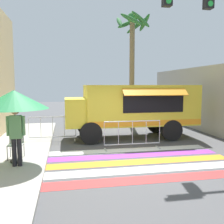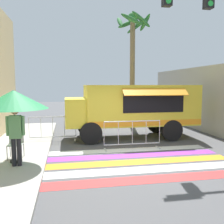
% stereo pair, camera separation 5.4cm
% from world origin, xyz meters
% --- Properties ---
extents(ground_plane, '(60.00, 60.00, 0.00)m').
position_xyz_m(ground_plane, '(0.00, 0.00, 0.00)').
color(ground_plane, '#4C4C4F').
extents(concrete_wall_right, '(0.20, 16.00, 3.51)m').
position_xyz_m(concrete_wall_right, '(5.07, 3.00, 1.75)').
color(concrete_wall_right, '#A39E93').
rests_on(concrete_wall_right, ground_plane).
extents(crosswalk_painted, '(6.40, 3.60, 0.01)m').
position_xyz_m(crosswalk_painted, '(0.00, -0.35, 0.00)').
color(crosswalk_painted, red).
rests_on(crosswalk_painted, ground_plane).
extents(food_truck, '(6.08, 2.59, 2.51)m').
position_xyz_m(food_truck, '(0.73, 3.34, 1.51)').
color(food_truck, yellow).
rests_on(food_truck, ground_plane).
extents(traffic_signal_pole, '(3.75, 0.29, 6.60)m').
position_xyz_m(traffic_signal_pole, '(3.06, 0.69, 4.73)').
color(traffic_signal_pole, '#515456').
rests_on(traffic_signal_pole, ground_plane).
extents(patio_umbrella, '(2.07, 2.07, 2.23)m').
position_xyz_m(patio_umbrella, '(-3.80, -0.05, 2.07)').
color(patio_umbrella, black).
rests_on(patio_umbrella, sidewalk_left).
extents(folding_chair, '(0.46, 0.46, 0.90)m').
position_xyz_m(folding_chair, '(-3.89, 0.46, 0.67)').
color(folding_chair, '#4C4C51').
rests_on(folding_chair, sidewalk_left).
extents(vendor_person, '(0.53, 0.23, 1.77)m').
position_xyz_m(vendor_person, '(-3.71, -0.44, 1.14)').
color(vendor_person, black).
rests_on(vendor_person, sidewalk_left).
extents(barricade_front, '(2.27, 0.44, 1.13)m').
position_xyz_m(barricade_front, '(0.29, 1.31, 0.56)').
color(barricade_front, '#B7BABF').
rests_on(barricade_front, ground_plane).
extents(barricade_side, '(2.06, 0.44, 1.13)m').
position_xyz_m(barricade_side, '(-2.85, 3.27, 0.56)').
color(barricade_side, '#B7BABF').
rests_on(barricade_side, ground_plane).
extents(palm_tree, '(2.04, 2.24, 6.70)m').
position_xyz_m(palm_tree, '(1.69, 6.52, 4.87)').
color(palm_tree, '#7A664C').
rests_on(palm_tree, ground_plane).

